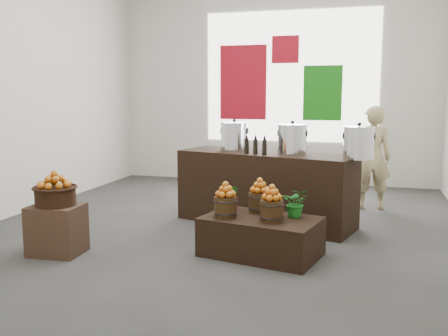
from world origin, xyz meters
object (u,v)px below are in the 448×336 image
(stock_pot_center, at_px, (292,140))
(shopper, at_px, (372,158))
(display_table, at_px, (261,237))
(counter, at_px, (265,188))
(wicker_basket, at_px, (55,196))
(stock_pot_right, at_px, (359,144))
(crate, at_px, (57,230))
(stock_pot_left, at_px, (234,137))

(stock_pot_center, xyz_separation_m, shopper, (0.98, 1.35, -0.35))
(display_table, distance_m, counter, 1.35)
(wicker_basket, relative_size, counter, 0.18)
(wicker_basket, height_order, counter, counter)
(display_table, relative_size, stock_pot_right, 3.33)
(display_table, distance_m, stock_pot_center, 1.52)
(crate, bearing_deg, stock_pot_right, 26.52)
(shopper, bearing_deg, crate, 37.72)
(stock_pot_right, bearing_deg, display_table, -133.44)
(stock_pot_center, distance_m, stock_pot_right, 0.83)
(crate, height_order, stock_pot_center, stock_pot_center)
(stock_pot_left, height_order, shopper, shopper)
(counter, xyz_separation_m, shopper, (1.33, 1.25, 0.29))
(stock_pot_right, distance_m, shopper, 1.62)
(wicker_basket, distance_m, stock_pot_right, 3.41)
(counter, relative_size, stock_pot_left, 6.47)
(stock_pot_center, bearing_deg, stock_pot_left, 164.54)
(counter, distance_m, shopper, 1.85)
(stock_pot_left, height_order, stock_pot_right, same)
(counter, bearing_deg, stock_pot_right, -0.00)
(crate, relative_size, wicker_basket, 1.25)
(stock_pot_center, bearing_deg, counter, 164.54)
(stock_pot_center, distance_m, shopper, 1.70)
(display_table, relative_size, stock_pot_center, 3.33)
(crate, bearing_deg, counter, 44.23)
(wicker_basket, xyz_separation_m, shopper, (3.21, 3.08, 0.14))
(stock_pot_left, bearing_deg, wicker_basket, -126.19)
(display_table, height_order, stock_pot_left, stock_pot_left)
(display_table, xyz_separation_m, counter, (-0.21, 1.31, 0.26))
(stock_pot_center, xyz_separation_m, stock_pot_right, (0.80, -0.22, 0.00))
(wicker_basket, bearing_deg, crate, 0.00)
(stock_pot_right, relative_size, shopper, 0.23)
(stock_pot_center, bearing_deg, display_table, -96.65)
(stock_pot_right, xyz_separation_m, shopper, (0.19, 1.57, -0.35))
(counter, xyz_separation_m, stock_pot_left, (-0.45, 0.12, 0.64))
(wicker_basket, height_order, shopper, shopper)
(wicker_basket, height_order, stock_pot_center, stock_pot_center)
(display_table, distance_m, stock_pot_right, 1.64)
(crate, height_order, stock_pot_left, stock_pot_left)
(display_table, height_order, counter, counter)
(stock_pot_left, xyz_separation_m, shopper, (1.78, 1.13, -0.35))
(crate, distance_m, wicker_basket, 0.36)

